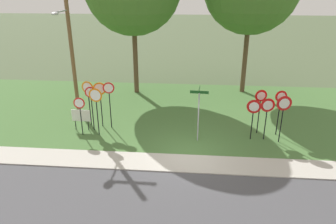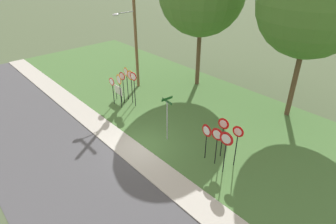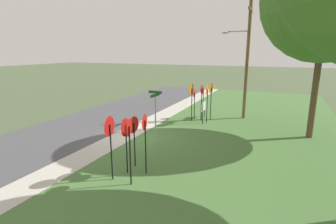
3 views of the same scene
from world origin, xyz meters
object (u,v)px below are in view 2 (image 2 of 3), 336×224
object	(u,v)px
yield_sign_near_left	(237,137)
yield_sign_far_right	(217,138)
street_name_post	(167,115)
stop_sign_far_center	(134,82)
stop_sign_near_left	(119,84)
utility_pole	(134,32)
stop_sign_center_tall	(112,86)
stop_sign_far_right	(126,76)
yield_sign_near_right	(226,143)
stop_sign_near_right	(123,82)
yield_sign_far_left	(223,129)
notice_board	(119,91)
yield_sign_center	(206,134)
oak_tree_right	(313,3)
stop_sign_far_left	(131,80)

from	to	relation	value
yield_sign_near_left	yield_sign_far_right	world-z (taller)	yield_sign_near_left
street_name_post	stop_sign_far_center	bearing A→B (deg)	171.32
stop_sign_near_left	utility_pole	world-z (taller)	utility_pole
stop_sign_center_tall	street_name_post	xyz separation A→B (m)	(6.48, -0.11, 0.19)
stop_sign_far_right	utility_pole	xyz separation A→B (m)	(-1.59, 2.11, 2.83)
yield_sign_near_right	utility_pole	bearing A→B (deg)	157.73
yield_sign_near_right	stop_sign_near_right	bearing A→B (deg)	169.47
stop_sign_near_left	yield_sign_far_left	bearing A→B (deg)	14.25
stop_sign_near_right	stop_sign_center_tall	size ratio (longest dim) A/B	1.18
stop_sign_far_right	yield_sign_far_right	bearing A→B (deg)	4.10
yield_sign_far_left	street_name_post	xyz separation A→B (m)	(-3.39, -1.18, -0.15)
stop_sign_center_tall	notice_board	xyz separation A→B (m)	(-0.25, 0.65, -0.76)
stop_sign_far_right	yield_sign_far_right	size ratio (longest dim) A/B	1.15
yield_sign_near_left	yield_sign_far_left	bearing A→B (deg)	166.15
stop_sign_far_center	street_name_post	distance (m)	5.23
stop_sign_far_right	yield_sign_center	distance (m)	9.36
yield_sign_center	utility_pole	xyz separation A→B (m)	(-10.90, 3.16, 3.13)
stop_sign_far_right	yield_sign_center	bearing A→B (deg)	3.40
yield_sign_far_left	notice_board	world-z (taller)	yield_sign_far_left
oak_tree_right	stop_sign_center_tall	bearing A→B (deg)	-138.99
stop_sign_far_center	stop_sign_center_tall	xyz separation A→B (m)	(-1.39, -1.07, -0.42)
stop_sign_far_right	street_name_post	distance (m)	6.56
stop_sign_near_right	oak_tree_right	bearing A→B (deg)	30.25
stop_sign_center_tall	street_name_post	world-z (taller)	street_name_post
yield_sign_far_left	street_name_post	size ratio (longest dim) A/B	0.86
utility_pole	stop_sign_far_right	bearing A→B (deg)	-52.88
yield_sign_center	stop_sign_near_right	bearing A→B (deg)	-176.24
yield_sign_far_left	stop_sign_far_left	bearing A→B (deg)	169.16
stop_sign_near_right	notice_board	bearing A→B (deg)	172.26
stop_sign_near_right	stop_sign_center_tall	xyz separation A→B (m)	(-0.45, -0.68, -0.28)
yield_sign_near_left	oak_tree_right	world-z (taller)	oak_tree_right
stop_sign_far_center	notice_board	distance (m)	2.06
notice_board	street_name_post	bearing A→B (deg)	-5.03
stop_sign_far_left	utility_pole	world-z (taller)	utility_pole
yield_sign_far_left	stop_sign_near_right	bearing A→B (deg)	172.42
utility_pole	yield_sign_far_left	bearing A→B (deg)	-11.58
stop_sign_near_right	stop_sign_far_right	distance (m)	0.73
yield_sign_near_right	stop_sign_far_center	bearing A→B (deg)	166.81
yield_sign_far_left	yield_sign_far_right	size ratio (longest dim) A/B	1.09
yield_sign_far_right	notice_board	xyz separation A→B (m)	(-10.34, 0.37, -0.95)
yield_sign_near_left	yield_sign_far_right	bearing A→B (deg)	-148.26
stop_sign_far_left	stop_sign_far_right	world-z (taller)	stop_sign_far_right
yield_sign_near_right	street_name_post	distance (m)	4.38
stop_sign_near_left	stop_sign_center_tall	world-z (taller)	stop_sign_near_left
stop_sign_far_left	oak_tree_right	world-z (taller)	oak_tree_right
notice_board	oak_tree_right	xyz separation A→B (m)	(10.26, 8.06, 7.00)
stop_sign_far_left	yield_sign_near_left	world-z (taller)	stop_sign_far_left
stop_sign_near_right	yield_sign_far_left	distance (m)	9.43
stop_sign_far_left	yield_sign_far_left	bearing A→B (deg)	-8.81
stop_sign_far_center	yield_sign_near_left	size ratio (longest dim) A/B	1.07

